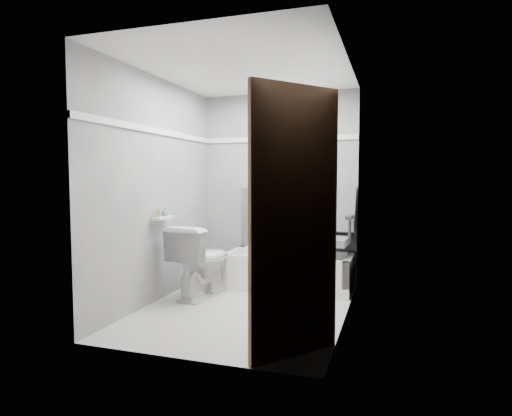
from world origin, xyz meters
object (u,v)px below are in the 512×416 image
at_px(bathtub, 289,270).
at_px(office_chair, 325,233).
at_px(door, 323,228).
at_px(soap_bottle_a, 158,212).
at_px(soap_bottle_b, 165,212).
at_px(toilet, 201,261).

height_order(bathtub, office_chair, office_chair).
bearing_deg(office_chair, door, -78.27).
bearing_deg(door, soap_bottle_a, 148.27).
bearing_deg(soap_bottle_a, office_chair, 33.33).
xyz_separation_m(office_chair, soap_bottle_b, (-1.60, -0.91, 0.28)).
distance_m(office_chair, soap_bottle_a, 1.93).
bearing_deg(office_chair, soap_bottle_b, -146.75).
xyz_separation_m(soap_bottle_a, soap_bottle_b, (0.00, 0.14, -0.01)).
bearing_deg(toilet, door, 143.74).
relative_size(bathtub, office_chair, 1.35).
height_order(office_chair, toilet, office_chair).
distance_m(bathtub, soap_bottle_b, 1.65).
height_order(toilet, door, door).
bearing_deg(soap_bottle_a, soap_bottle_b, 90.00).
relative_size(toilet, soap_bottle_a, 7.23).
xyz_separation_m(door, soap_bottle_b, (-1.92, 1.33, -0.04)).
bearing_deg(bathtub, office_chair, 3.83).
bearing_deg(door, soap_bottle_b, 145.34).
bearing_deg(soap_bottle_b, soap_bottle_a, -90.00).
distance_m(bathtub, door, 2.46).
bearing_deg(bathtub, soap_bottle_b, -142.97).
height_order(door, soap_bottle_a, door).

